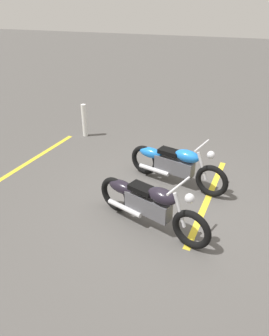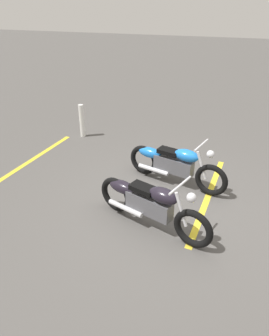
# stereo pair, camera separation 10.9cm
# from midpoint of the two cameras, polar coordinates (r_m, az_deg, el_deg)

# --- Properties ---
(ground_plane) EXTENTS (60.00, 60.00, 0.00)m
(ground_plane) POSITION_cam_midpoint_polar(r_m,az_deg,el_deg) (6.01, 7.19, -6.62)
(ground_plane) COLOR #514F4C
(motorcycle_bright_foreground) EXTENTS (2.18, 0.78, 1.04)m
(motorcycle_bright_foreground) POSITION_cam_midpoint_polar(r_m,az_deg,el_deg) (6.44, 7.74, 0.77)
(motorcycle_bright_foreground) COLOR black
(motorcycle_bright_foreground) RESTS_ON ground
(motorcycle_dark_foreground) EXTENTS (2.15, 0.86, 1.04)m
(motorcycle_dark_foreground) POSITION_cam_midpoint_polar(r_m,az_deg,el_deg) (5.20, 3.02, -6.47)
(motorcycle_dark_foreground) COLOR black
(motorcycle_dark_foreground) RESTS_ON ground
(bollard_post) EXTENTS (0.14, 0.14, 0.92)m
(bollard_post) POSITION_cam_midpoint_polar(r_m,az_deg,el_deg) (8.86, -8.84, 8.66)
(bollard_post) COLOR white
(bollard_post) RESTS_ON ground
(parking_stripe_near) EXTENTS (0.34, 3.20, 0.01)m
(parking_stripe_near) POSITION_cam_midpoint_polar(r_m,az_deg,el_deg) (6.33, 13.94, -5.24)
(parking_stripe_near) COLOR yellow
(parking_stripe_near) RESTS_ON ground
(parking_stripe_mid) EXTENTS (0.34, 3.20, 0.01)m
(parking_stripe_mid) POSITION_cam_midpoint_polar(r_m,az_deg,el_deg) (7.93, -17.83, 1.49)
(parking_stripe_mid) COLOR yellow
(parking_stripe_mid) RESTS_ON ground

